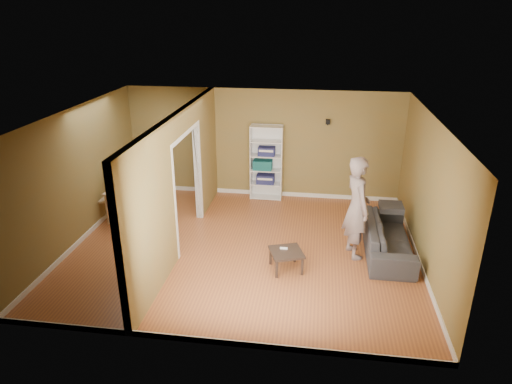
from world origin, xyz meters
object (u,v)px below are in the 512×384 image
person (358,199)px  chair_far (149,187)px  sofa (388,233)px  chair_near (128,214)px  chair_left (103,197)px  coffee_table (286,254)px  dining_table (135,194)px  bookshelf (267,162)px

person → chair_far: 4.80m
sofa → chair_near: 5.12m
sofa → chair_left: chair_left is taller
person → chair_left: bearing=63.0°
coffee_table → dining_table: dining_table is taller
coffee_table → chair_far: 4.00m
dining_table → chair_left: size_ratio=1.08×
sofa → bookshelf: bookshelf is taller
sofa → chair_left: size_ratio=2.03×
dining_table → chair_near: (0.10, -0.65, -0.17)m
bookshelf → coffee_table: (0.75, -3.26, -0.59)m
bookshelf → chair_left: bookshelf is taller
chair_far → chair_left: bearing=42.2°
sofa → person: (-0.63, -0.18, 0.73)m
sofa → dining_table: (-5.21, 0.66, 0.22)m
person → dining_table: bearing=61.3°
person → chair_left: 5.40m
person → chair_near: 4.54m
sofa → chair_near: (-5.12, 0.01, 0.05)m
coffee_table → dining_table: (-3.37, 1.56, 0.31)m
sofa → chair_far: chair_far is taller
dining_table → chair_far: (0.06, 0.67, -0.10)m
sofa → chair_near: chair_near is taller
bookshelf → chair_far: (-2.57, -1.03, -0.38)m
bookshelf → chair_left: bearing=-152.7°
chair_far → coffee_table: bearing=146.8°
chair_left → chair_far: bearing=120.5°
bookshelf → chair_far: size_ratio=1.72×
person → coffee_table: person is taller
dining_table → chair_far: chair_far is taller
sofa → bookshelf: 3.54m
coffee_table → sofa: bearing=25.9°
person → chair_far: (-4.52, 1.51, -0.61)m
chair_left → coffee_table: bearing=58.5°
bookshelf → dining_table: bearing=-147.1°
coffee_table → chair_left: 4.37m
chair_left → sofa: bearing=72.8°
sofa → chair_near: bearing=90.2°
coffee_table → dining_table: bearing=155.2°
coffee_table → bookshelf: bearing=102.9°
coffee_table → chair_near: bearing=164.6°
person → dining_table: size_ratio=2.01×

